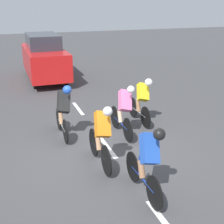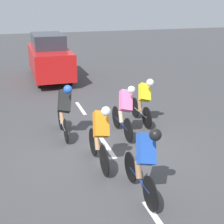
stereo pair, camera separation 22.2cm
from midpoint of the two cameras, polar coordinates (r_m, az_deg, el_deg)
name	(u,v)px [view 1 (the left image)]	position (r m, az deg, el deg)	size (l,w,h in m)	color
ground_plane	(108,149)	(8.15, -1.43, -6.71)	(60.00, 60.00, 0.00)	#424244
lane_stripe_near	(166,224)	(5.77, 8.71, -19.65)	(0.12, 1.40, 0.01)	white
lane_stripe_mid	(107,146)	(8.26, -1.72, -6.31)	(0.12, 1.40, 0.01)	white
lane_stripe_far	(78,108)	(11.11, -6.79, 0.65)	(0.12, 1.40, 0.01)	white
cyclist_pink	(124,109)	(8.66, 1.42, 0.57)	(0.46, 1.69, 1.50)	black
cyclist_blue	(148,159)	(6.00, 5.51, -8.53)	(0.44, 1.66, 1.51)	black
cyclist_yellow	(142,99)	(9.56, 4.83, 2.40)	(0.45, 1.63, 1.47)	black
cyclist_black	(63,109)	(8.63, -9.62, 0.52)	(0.45, 1.65, 1.54)	black
cyclist_orange	(102,134)	(7.03, -2.83, -4.13)	(0.42, 1.67, 1.52)	black
support_car	(44,57)	(15.23, -12.67, 9.72)	(1.70, 4.46, 2.12)	black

